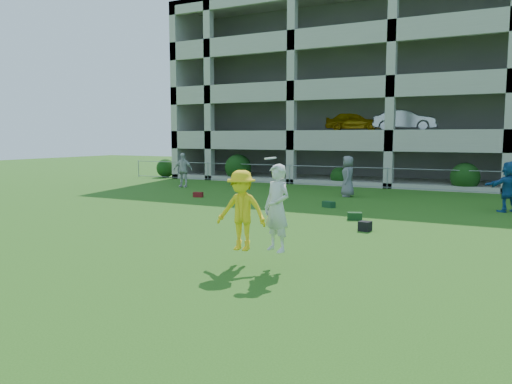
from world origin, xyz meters
The scene contains 12 objects.
ground centered at (0.00, 0.00, 0.00)m, with size 100.00×100.00×0.00m, color #235114.
bystander_b centered at (-10.77, 14.44, 0.99)m, with size 1.16×0.49×1.99m, color silver.
bystander_c centered at (-0.88, 14.36, 1.00)m, with size 0.98×0.63×2.00m, color slate.
bystander_d centered at (6.17, 12.42, 0.99)m, with size 1.84×0.59×1.99m, color #1E4C8A.
bag_green_c centered at (1.38, 7.87, 0.13)m, with size 0.50×0.35×0.26m, color #14381A.
crate_d centered at (2.27, 5.96, 0.15)m, with size 0.35×0.35×0.30m, color black.
bag_red_f centered at (-7.26, 10.81, 0.12)m, with size 0.45×0.28×0.24m, color #550E13.
bag_green_g centered at (-0.46, 10.38, 0.12)m, with size 0.50×0.30×0.25m, color #14391D.
frisbee_contest centered at (1.08, 0.65, 1.29)m, with size 1.94×0.80×2.17m.
parking_garage centered at (-0.01, 27.70, 6.01)m, with size 30.00×14.00×12.00m.
fence centered at (0.00, 19.00, 0.61)m, with size 36.06×0.06×1.20m.
shrub_row centered at (4.59, 19.70, 1.51)m, with size 34.38×2.52×3.50m.
Camera 1 is at (6.32, -9.25, 2.95)m, focal length 35.00 mm.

